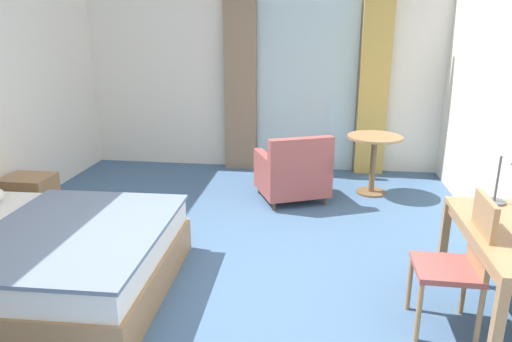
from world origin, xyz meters
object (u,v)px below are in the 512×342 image
(bed, at_px, (28,255))
(desk_chair, at_px, (461,258))
(armchair_by_window, at_px, (293,173))
(round_cafe_table, at_px, (374,151))
(nightstand, at_px, (30,197))

(bed, distance_m, desk_chair, 3.21)
(desk_chair, bearing_deg, armchair_by_window, 118.02)
(bed, xyz_separation_m, round_cafe_table, (2.91, 2.64, 0.26))
(bed, height_order, armchair_by_window, bed)
(bed, xyz_separation_m, nightstand, (-0.83, 1.33, -0.05))
(round_cafe_table, bearing_deg, armchair_by_window, -158.12)
(armchair_by_window, bearing_deg, desk_chair, -61.98)
(nightstand, xyz_separation_m, round_cafe_table, (3.74, 1.31, 0.30))
(nightstand, relative_size, round_cafe_table, 0.66)
(desk_chair, bearing_deg, nightstand, 160.56)
(bed, relative_size, desk_chair, 2.21)
(desk_chair, bearing_deg, bed, 178.34)
(desk_chair, xyz_separation_m, armchair_by_window, (-1.25, 2.35, -0.20))
(nightstand, height_order, round_cafe_table, round_cafe_table)
(round_cafe_table, bearing_deg, desk_chair, -83.94)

